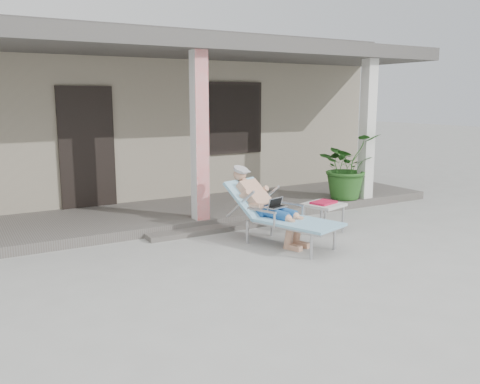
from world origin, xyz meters
TOP-DOWN VIEW (x-y plane):
  - ground at (0.00, 0.00)m, footprint 60.00×60.00m
  - house at (0.00, 6.50)m, footprint 10.40×5.40m
  - porch_deck at (0.00, 3.00)m, footprint 10.00×2.00m
  - porch_overhang at (0.00, 2.95)m, footprint 10.00×2.30m
  - porch_step at (0.00, 1.85)m, footprint 2.00×0.30m
  - lounger at (0.53, 0.87)m, footprint 1.16×1.81m
  - side_table at (1.55, 1.00)m, footprint 0.66×0.66m
  - potted_palm at (3.14, 2.29)m, footprint 1.20×1.07m

SIDE VIEW (x-z plane):
  - ground at x=0.00m, z-range 0.00..0.00m
  - porch_step at x=0.00m, z-range 0.00..0.07m
  - porch_deck at x=0.00m, z-range 0.00..0.15m
  - side_table at x=1.55m, z-range 0.16..0.64m
  - lounger at x=0.53m, z-range 0.13..1.28m
  - potted_palm at x=3.14m, z-range 0.15..1.39m
  - house at x=0.00m, z-range 0.02..3.32m
  - porch_overhang at x=0.00m, z-range 1.36..4.21m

